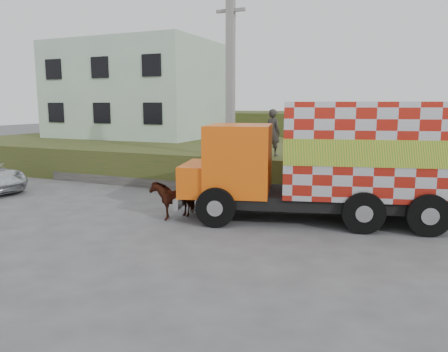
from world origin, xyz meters
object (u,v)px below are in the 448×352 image
at_px(utility_pole, 230,92).
at_px(cargo_truck, 329,161).
at_px(cow, 174,198).
at_px(pedestrian, 273,133).

xyz_separation_m(utility_pole, cargo_truck, (4.51, -2.88, -2.18)).
bearing_deg(cargo_truck, cow, -175.81).
relative_size(utility_pole, cow, 5.49).
bearing_deg(utility_pole, cargo_truck, -32.53).
bearing_deg(pedestrian, cargo_truck, 153.13).
distance_m(utility_pole, cargo_truck, 5.78).
bearing_deg(cargo_truck, pedestrian, 113.94).
xyz_separation_m(cargo_truck, cow, (-4.60, -1.57, -1.28)).
bearing_deg(pedestrian, cow, 97.24).
xyz_separation_m(utility_pole, cow, (-0.09, -4.45, -3.46)).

